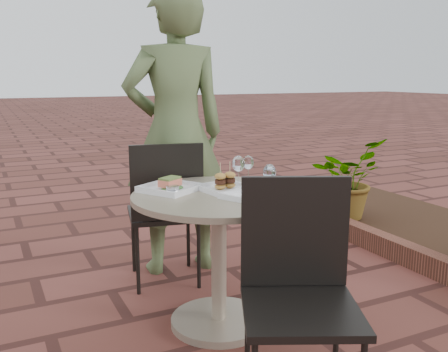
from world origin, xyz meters
name	(u,v)px	position (x,y,z in m)	size (l,w,h in m)	color
ground	(199,305)	(0.00, 0.00, 0.00)	(60.00, 60.00, 0.00)	brown
cafe_table	(219,239)	(0.01, -0.26, 0.48)	(0.90, 0.90, 0.73)	gray
chair_far	(165,202)	(-0.07, 0.36, 0.55)	(0.52, 0.52, 0.93)	black
chair_near	(298,276)	(0.01, -0.98, 0.55)	(0.58, 0.58, 0.93)	black
diner	(175,133)	(0.10, 0.60, 0.95)	(0.69, 0.46, 1.90)	#495B32
plate_salmon	(170,187)	(-0.19, -0.08, 0.75)	(0.36, 0.36, 0.07)	white
plate_sliders	(225,185)	(0.07, -0.21, 0.76)	(0.27, 0.27, 0.15)	white
plate_tuna	(250,195)	(0.11, -0.40, 0.74)	(0.31, 0.31, 0.03)	white
wine_glass_right	(269,173)	(0.24, -0.38, 0.84)	(0.07, 0.07, 0.16)	white
wine_glass_mid	(238,165)	(0.19, -0.13, 0.85)	(0.07, 0.07, 0.17)	white
wine_glass_far	(248,163)	(0.29, -0.06, 0.84)	(0.06, 0.06, 0.15)	white
steel_ramekin	(173,190)	(-0.21, -0.18, 0.75)	(0.06, 0.06, 0.05)	silver
cutlery_set	(283,193)	(0.31, -0.39, 0.73)	(0.09, 0.20, 0.00)	silver
planter_curb	(373,240)	(1.60, 0.30, 0.07)	(0.12, 3.00, 0.15)	brown
mulch_bed	(437,233)	(2.30, 0.30, 0.03)	(1.30, 3.00, 0.06)	black
potted_plant_a	(346,179)	(1.85, 0.95, 0.42)	(0.65, 0.56, 0.72)	#33662D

